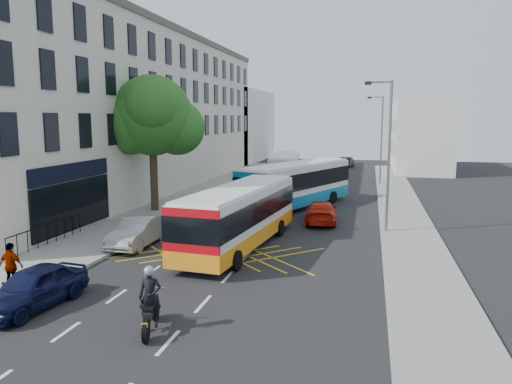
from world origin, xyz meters
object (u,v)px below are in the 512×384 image
Objects in this scene: parked_car_blue at (33,287)px; bus_near at (239,216)px; bus_mid at (297,184)px; bus_far at (285,169)px; parked_car_silver at (138,232)px; red_hatchback at (321,212)px; lamp_near at (387,148)px; distant_car_dark at (347,162)px; street_tree at (152,116)px; distant_car_grey at (329,166)px; lamp_far at (380,135)px; pedestrian_far at (11,266)px; motorbike at (150,301)px.

bus_near is at bearing 69.65° from parked_car_blue.
bus_far is (-2.67, 11.14, -0.11)m from bus_mid.
parked_car_silver reaches higher than red_hatchback.
distant_car_dark is (-3.70, 36.52, -3.97)m from lamp_near.
street_tree is 1.97× the size of distant_car_grey.
street_tree is at bearing 142.26° from bus_near.
distant_car_dark is (-3.70, 16.52, -3.97)m from lamp_far.
pedestrian_far is (-1.40, -7.10, 0.30)m from parked_car_silver.
pedestrian_far reaches higher than red_hatchback.
parked_car_silver is at bearing -155.45° from lamp_near.
lamp_far is at bearing 80.58° from bus_near.
bus_mid is 2.88× the size of distant_car_dark.
motorbike is at bearing -115.91° from lamp_near.
bus_near is 2.38× the size of red_hatchback.
motorbike is 16.84m from red_hatchback.
lamp_far reaches higher than bus_far.
street_tree is 1.95× the size of red_hatchback.
lamp_near is at bearing -90.00° from lamp_far.
pedestrian_far is (-9.50, -49.01, 0.35)m from distant_car_dark.
parked_car_silver is 0.95× the size of distant_car_grey.
bus_near is 2.40× the size of distant_car_grey.
motorbike reaches higher than parked_car_silver.
red_hatchback is (11.08, -0.86, -5.64)m from street_tree.
lamp_far is 35.25m from pedestrian_far.
red_hatchback is (3.37, 16.49, -0.28)m from motorbike.
bus_far is at bearing 100.19° from bus_near.
bus_near reaches higher than motorbike.
distant_car_dark is at bearing 79.46° from parked_car_silver.
lamp_near reaches higher than red_hatchback.
bus_far is at bearing 67.10° from street_tree.
distant_car_dark reaches higher than distant_car_grey.
bus_far is 32.24m from motorbike.
bus_mid reaches higher than distant_car_dark.
lamp_near reaches higher than distant_car_grey.
lamp_far reaches higher than pedestrian_far.
bus_near is at bearing 9.76° from parked_car_silver.
parked_car_blue is 0.90× the size of distant_car_grey.
bus_mid is at bearing 81.13° from parked_car_blue.
parked_car_blue is 1.99m from pedestrian_far.
red_hatchback is 2.67× the size of pedestrian_far.
motorbike is at bearing -3.44° from parked_car_blue.
street_tree is at bearing 99.71° from motorbike.
street_tree is at bearing -9.23° from red_hatchback.
parked_car_blue is 8.16m from parked_car_silver.
bus_mid reaches higher than motorbike.
motorbike is 0.49× the size of distant_car_grey.
lamp_far is 14.82m from bus_mid.
bus_near is at bearing -105.66° from lamp_far.
parked_car_blue is (3.17, -16.51, -5.60)m from street_tree.
lamp_near is 5.77m from red_hatchback.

